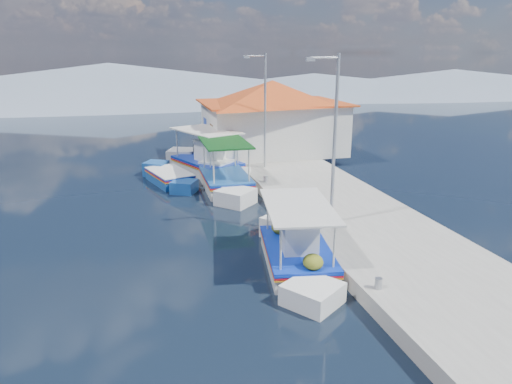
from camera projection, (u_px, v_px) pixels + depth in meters
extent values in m
plane|color=black|center=(217.00, 273.00, 14.38)|extent=(160.00, 160.00, 0.00)
cube|color=#A5A29A|center=(322.00, 195.00, 21.30)|extent=(5.00, 44.00, 0.50)
cylinder|color=#A5A8AD|center=(378.00, 283.00, 12.33)|extent=(0.20, 0.20, 0.30)
cylinder|color=#A5A8AD|center=(310.00, 220.00, 16.97)|extent=(0.20, 0.20, 0.30)
cylinder|color=#A5A8AD|center=(266.00, 179.00, 22.53)|extent=(0.20, 0.20, 0.30)
cylinder|color=#A5A8AD|center=(239.00, 154.00, 28.09)|extent=(0.20, 0.20, 0.30)
cube|color=white|center=(297.00, 259.00, 14.85)|extent=(2.48, 4.00, 0.82)
cube|color=white|center=(264.00, 230.00, 16.99)|extent=(1.91, 1.91, 0.91)
cube|color=white|center=(339.00, 294.00, 12.74)|extent=(1.85, 1.85, 0.78)
cube|color=#0D2DAA|center=(297.00, 248.00, 14.74)|extent=(2.56, 4.12, 0.05)
cube|color=red|center=(297.00, 250.00, 14.76)|extent=(2.56, 4.12, 0.04)
cube|color=gold|center=(297.00, 252.00, 14.78)|extent=(2.56, 4.12, 0.03)
cube|color=#0D2DAA|center=(297.00, 247.00, 14.72)|extent=(2.57, 4.09, 0.04)
cube|color=brown|center=(297.00, 247.00, 14.73)|extent=(2.32, 3.90, 0.04)
cube|color=white|center=(302.00, 236.00, 14.37)|extent=(1.21, 1.28, 0.95)
cube|color=silver|center=(302.00, 221.00, 14.23)|extent=(1.32, 1.38, 0.05)
cylinder|color=beige|center=(255.00, 215.00, 15.61)|extent=(0.06, 0.06, 1.38)
cylinder|color=beige|center=(295.00, 209.00, 16.20)|extent=(0.06, 0.06, 1.38)
cylinder|color=beige|center=(301.00, 250.00, 12.86)|extent=(0.06, 0.06, 1.38)
cylinder|color=beige|center=(347.00, 241.00, 13.45)|extent=(0.06, 0.06, 1.38)
cube|color=silver|center=(298.00, 206.00, 14.33)|extent=(2.57, 4.02, 0.06)
ellipsoid|color=#485115|center=(271.00, 229.00, 15.58)|extent=(0.66, 0.72, 0.49)
ellipsoid|color=#485115|center=(281.00, 224.00, 16.21)|extent=(0.55, 0.61, 0.41)
ellipsoid|color=#485115|center=(329.00, 259.00, 13.37)|extent=(0.59, 0.65, 0.44)
sphere|color=#FC6407|center=(313.00, 219.00, 15.33)|extent=(0.35, 0.35, 0.35)
cube|color=white|center=(226.00, 185.00, 23.12)|extent=(2.10, 3.84, 0.97)
cube|color=white|center=(216.00, 170.00, 25.45)|extent=(2.09, 2.09, 1.08)
cube|color=white|center=(237.00, 199.00, 20.83)|extent=(2.03, 2.03, 0.92)
cube|color=#0D2DAA|center=(225.00, 176.00, 22.99)|extent=(2.16, 3.95, 0.06)
cube|color=red|center=(226.00, 178.00, 23.02)|extent=(2.16, 3.95, 0.05)
cube|color=gold|center=(226.00, 179.00, 23.04)|extent=(2.16, 3.95, 0.04)
cube|color=#194D97|center=(225.00, 175.00, 22.97)|extent=(2.18, 3.91, 0.05)
cube|color=brown|center=(225.00, 175.00, 22.98)|extent=(1.93, 3.76, 0.05)
cylinder|color=beige|center=(203.00, 153.00, 24.02)|extent=(0.07, 0.07, 1.64)
cylinder|color=beige|center=(234.00, 152.00, 24.43)|extent=(0.07, 0.07, 1.64)
cylinder|color=beige|center=(215.00, 167.00, 21.06)|extent=(0.07, 0.07, 1.64)
cylinder|color=beige|center=(250.00, 165.00, 21.48)|extent=(0.07, 0.07, 1.64)
cube|color=#0C4014|center=(225.00, 142.00, 22.51)|extent=(2.20, 3.84, 0.07)
cube|color=#194D97|center=(170.00, 180.00, 24.18)|extent=(2.36, 3.30, 0.83)
cube|color=#194D97|center=(177.00, 169.00, 26.05)|extent=(1.53, 1.53, 0.91)
cube|color=#194D97|center=(161.00, 190.00, 22.34)|extent=(1.49, 1.49, 0.78)
cube|color=#0D2DAA|center=(169.00, 172.00, 24.07)|extent=(2.43, 3.39, 0.05)
cube|color=red|center=(169.00, 174.00, 24.09)|extent=(2.43, 3.39, 0.04)
cube|color=gold|center=(169.00, 175.00, 24.11)|extent=(2.43, 3.39, 0.03)
cube|color=white|center=(169.00, 171.00, 24.05)|extent=(2.43, 3.37, 0.04)
cube|color=brown|center=(169.00, 172.00, 24.06)|extent=(2.22, 3.20, 0.04)
cube|color=white|center=(207.00, 169.00, 26.27)|extent=(3.65, 4.71, 0.99)
cube|color=white|center=(218.00, 156.00, 28.88)|extent=(2.04, 2.04, 1.09)
cube|color=white|center=(194.00, 181.00, 23.71)|extent=(1.99, 1.99, 0.94)
cube|color=#0D2DAA|center=(207.00, 161.00, 26.14)|extent=(3.76, 4.85, 0.06)
cube|color=red|center=(207.00, 162.00, 26.16)|extent=(3.76, 4.85, 0.05)
cube|color=gold|center=(207.00, 164.00, 26.18)|extent=(3.76, 4.85, 0.04)
cube|color=#0D2DAA|center=(207.00, 160.00, 26.12)|extent=(3.77, 4.82, 0.05)
cube|color=brown|center=(207.00, 160.00, 26.13)|extent=(3.46, 4.56, 0.05)
cube|color=white|center=(205.00, 151.00, 25.67)|extent=(1.63, 1.71, 1.14)
cube|color=silver|center=(205.00, 141.00, 25.50)|extent=(1.78, 1.85, 0.06)
cylinder|color=beige|center=(199.00, 140.00, 27.68)|extent=(0.07, 0.07, 1.66)
cylinder|color=beige|center=(228.00, 140.00, 27.43)|extent=(0.07, 0.07, 1.66)
cylinder|color=beige|center=(182.00, 151.00, 24.35)|extent=(0.07, 0.07, 1.66)
cylinder|color=beige|center=(214.00, 153.00, 24.10)|extent=(0.07, 0.07, 1.66)
cube|color=silver|center=(206.00, 131.00, 25.65)|extent=(3.75, 4.75, 0.07)
cube|color=white|center=(272.00, 128.00, 29.21)|extent=(8.00, 6.00, 3.00)
cube|color=#CC411C|center=(272.00, 103.00, 28.77)|extent=(8.64, 6.48, 0.10)
pyramid|color=#CC411C|center=(273.00, 92.00, 28.58)|extent=(10.49, 10.49, 1.40)
cube|color=brown|center=(212.00, 141.00, 27.47)|extent=(0.06, 1.00, 2.00)
cube|color=#0D2DAA|center=(205.00, 125.00, 29.61)|extent=(0.06, 1.20, 0.90)
cylinder|color=#A5A8AD|center=(334.00, 142.00, 16.35)|extent=(0.12, 0.12, 6.00)
cylinder|color=#A5A8AD|center=(325.00, 58.00, 15.41)|extent=(1.00, 0.08, 0.08)
cube|color=#A5A8AD|center=(310.00, 59.00, 15.30)|extent=(0.30, 0.14, 0.14)
cylinder|color=#A5A8AD|center=(265.00, 112.00, 24.69)|extent=(0.12, 0.12, 6.00)
cylinder|color=#A5A8AD|center=(256.00, 56.00, 23.75)|extent=(1.00, 0.08, 0.08)
cube|color=#A5A8AD|center=(246.00, 57.00, 23.65)|extent=(0.30, 0.14, 0.14)
cone|color=slate|center=(110.00, 83.00, 64.39)|extent=(96.00, 96.00, 5.50)
cone|color=slate|center=(313.00, 86.00, 71.89)|extent=(76.80, 76.80, 3.80)
cone|color=slate|center=(454.00, 82.00, 77.88)|extent=(89.60, 89.60, 4.20)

